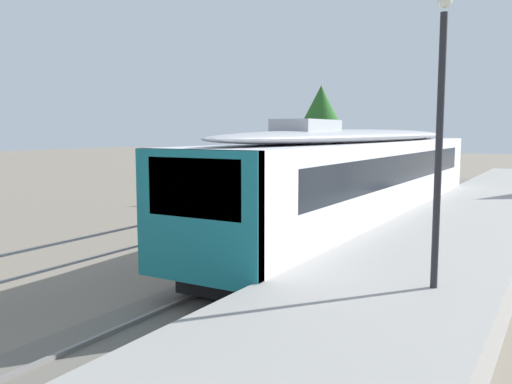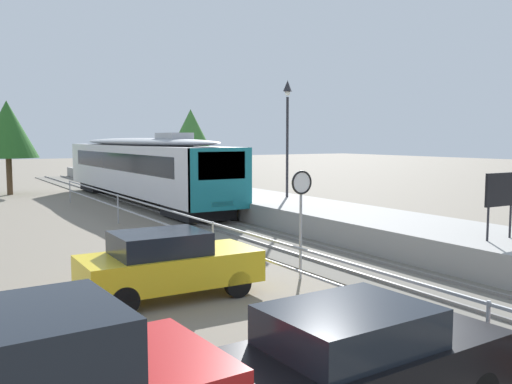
{
  "view_description": "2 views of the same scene",
  "coord_description": "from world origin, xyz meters",
  "views": [
    {
      "loc": [
        5.98,
        9.89,
        3.57
      ],
      "look_at": [
        -1.0,
        21.76,
        2.0
      ],
      "focal_mm": 37.32,
      "sensor_mm": 36.0,
      "label": 1
    },
    {
      "loc": [
        -10.29,
        -2.0,
        3.61
      ],
      "look_at": [
        0.4,
        15.76,
        1.6
      ],
      "focal_mm": 38.78,
      "sensor_mm": 36.0,
      "label": 2
    }
  ],
  "objects": [
    {
      "name": "station_platform",
      "position": [
        3.25,
        22.0,
        0.45
      ],
      "size": [
        3.9,
        60.0,
        0.9
      ],
      "primitive_type": "cube",
      "color": "#999691",
      "rests_on": "ground"
    },
    {
      "name": "parked_hatchback_yellow",
      "position": [
        -5.66,
        9.57,
        0.79
      ],
      "size": [
        4.01,
        1.79,
        1.53
      ],
      "color": "gold",
      "rests_on": "ground"
    },
    {
      "name": "ground_plane",
      "position": [
        -3.0,
        22.0,
        0.0
      ],
      "size": [
        160.0,
        160.0,
        0.0
      ],
      "primitive_type": "plane",
      "color": "slate"
    },
    {
      "name": "commuter_train",
      "position": [
        0.0,
        27.54,
        2.15
      ],
      "size": [
        2.82,
        19.79,
        3.74
      ],
      "color": "silver",
      "rests_on": "track_rails"
    },
    {
      "name": "tree_behind_station_far",
      "position": [
        8.27,
        39.03,
        4.06
      ],
      "size": [
        3.81,
        3.81,
        5.95
      ],
      "color": "brown",
      "rests_on": "ground"
    },
    {
      "name": "speed_limit_sign",
      "position": [
        -2.1,
        9.36,
        2.12
      ],
      "size": [
        0.61,
        0.1,
        2.81
      ],
      "color": "#9EA0A5",
      "rests_on": "ground"
    },
    {
      "name": "parked_hatchback_black",
      "position": [
        -5.66,
        3.14,
        0.79
      ],
      "size": [
        4.07,
        1.92,
        1.53
      ],
      "color": "black",
      "rests_on": "ground"
    },
    {
      "name": "track_rails",
      "position": [
        0.0,
        22.0,
        0.03
      ],
      "size": [
        3.2,
        60.0,
        0.14
      ],
      "color": "#6B665B",
      "rests_on": "ground"
    },
    {
      "name": "platform_notice_board",
      "position": [
        2.92,
        7.23,
        2.19
      ],
      "size": [
        1.2,
        0.08,
        1.8
      ],
      "color": "#232328",
      "rests_on": "station_platform"
    },
    {
      "name": "tree_behind_carpark",
      "position": [
        -5.62,
        36.5,
        4.18
      ],
      "size": [
        3.74,
        3.74,
        6.02
      ],
      "color": "brown",
      "rests_on": "ground"
    },
    {
      "name": "platform_lamp_mid_platform",
      "position": [
        4.1,
        19.12,
        4.62
      ],
      "size": [
        0.34,
        0.34,
        5.35
      ],
      "color": "#232328",
      "rests_on": "station_platform"
    },
    {
      "name": "carpark_fence",
      "position": [
        -3.3,
        12.0,
        0.91
      ],
      "size": [
        0.06,
        36.06,
        1.25
      ],
      "color": "#9EA0A5",
      "rests_on": "ground"
    }
  ]
}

